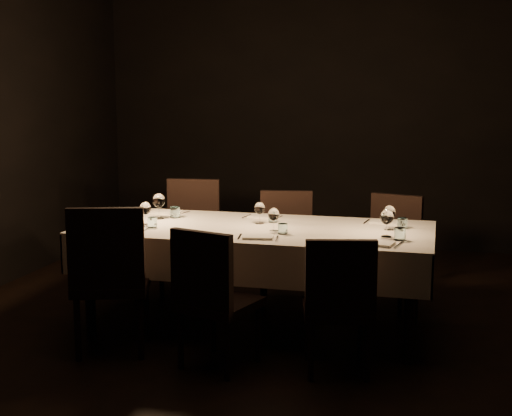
% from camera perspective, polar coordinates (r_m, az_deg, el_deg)
% --- Properties ---
extents(room, '(5.01, 6.01, 3.01)m').
position_cam_1_polar(room, '(5.06, 0.00, 6.70)').
color(room, black).
rests_on(room, ground).
extents(dining_table, '(2.52, 1.12, 0.76)m').
position_cam_1_polar(dining_table, '(5.17, 0.00, -2.33)').
color(dining_table, black).
rests_on(dining_table, ground).
extents(chair_near_left, '(0.61, 0.61, 1.01)m').
position_cam_1_polar(chair_near_left, '(4.78, -11.62, -5.16)').
color(chair_near_left, black).
rests_on(chair_near_left, ground).
extents(place_setting_near_left, '(0.31, 0.40, 0.17)m').
position_cam_1_polar(place_setting_near_left, '(5.20, -9.19, -0.79)').
color(place_setting_near_left, white).
rests_on(place_setting_near_left, dining_table).
extents(chair_near_center, '(0.54, 0.54, 0.91)m').
position_cam_1_polar(chair_near_center, '(4.45, -3.57, -6.75)').
color(chair_near_center, black).
rests_on(chair_near_center, ground).
extents(place_setting_near_center, '(0.31, 0.39, 0.17)m').
position_cam_1_polar(place_setting_near_center, '(4.89, 1.22, -1.33)').
color(place_setting_near_center, white).
rests_on(place_setting_near_center, dining_table).
extents(chair_near_right, '(0.51, 0.51, 0.88)m').
position_cam_1_polar(chair_near_right, '(4.38, 6.64, -7.25)').
color(chair_near_right, black).
rests_on(chair_near_right, ground).
extents(place_setting_near_right, '(0.36, 0.41, 0.19)m').
position_cam_1_polar(place_setting_near_right, '(4.78, 10.39, -1.64)').
color(place_setting_near_right, white).
rests_on(place_setting_near_right, dining_table).
extents(chair_far_left, '(0.51, 0.51, 0.97)m').
position_cam_1_polar(chair_far_left, '(6.22, -5.23, -1.79)').
color(chair_far_left, black).
rests_on(chair_far_left, ground).
extents(place_setting_far_left, '(0.37, 0.42, 0.20)m').
position_cam_1_polar(place_setting_far_left, '(5.59, -7.33, 0.08)').
color(place_setting_far_left, white).
rests_on(place_setting_far_left, dining_table).
extents(chair_far_center, '(0.51, 0.51, 0.91)m').
position_cam_1_polar(chair_far_center, '(5.92, 2.40, -2.62)').
color(chair_far_center, black).
rests_on(chair_far_center, ground).
extents(place_setting_far_center, '(0.31, 0.39, 0.16)m').
position_cam_1_polar(place_setting_far_center, '(5.35, 0.60, -0.41)').
color(place_setting_far_center, white).
rests_on(place_setting_far_center, dining_table).
extents(chair_far_right, '(0.53, 0.53, 0.90)m').
position_cam_1_polar(chair_far_right, '(5.89, 10.77, -2.90)').
color(chair_far_right, black).
rests_on(chair_far_right, ground).
extents(place_setting_far_right, '(0.33, 0.40, 0.18)m').
position_cam_1_polar(place_setting_far_right, '(5.21, 10.74, -0.80)').
color(place_setting_far_right, white).
rests_on(place_setting_far_right, dining_table).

